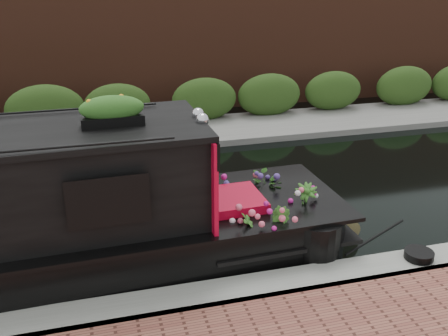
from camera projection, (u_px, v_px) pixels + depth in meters
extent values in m
plane|color=black|center=(148.00, 207.00, 9.70)|extent=(80.00, 80.00, 0.00)
cube|color=gray|center=(177.00, 313.00, 6.74)|extent=(40.00, 0.60, 0.50)
cube|color=slate|center=(129.00, 140.00, 13.45)|extent=(40.00, 2.40, 0.34)
cube|color=#284517|center=(126.00, 130.00, 14.26)|extent=(40.00, 1.10, 2.80)
cube|color=#4F281A|center=(121.00, 111.00, 16.14)|extent=(40.00, 1.00, 8.00)
cube|color=#BC0726|center=(200.00, 170.00, 7.54)|extent=(0.12, 1.85, 1.42)
cube|color=black|center=(109.00, 202.00, 6.34)|extent=(0.95, 0.06, 0.58)
cube|color=#BC0726|center=(235.00, 210.00, 7.96)|extent=(0.87, 0.97, 0.53)
sphere|color=silver|center=(202.00, 120.00, 7.10)|extent=(0.19, 0.19, 0.19)
sphere|color=silver|center=(198.00, 114.00, 7.37)|extent=(0.19, 0.19, 0.19)
cube|color=black|center=(113.00, 120.00, 6.92)|extent=(0.87, 0.31, 0.15)
ellipsoid|color=orange|center=(112.00, 107.00, 6.84)|extent=(0.95, 0.31, 0.25)
imported|color=#336A23|center=(248.00, 230.00, 7.34)|extent=(0.30, 0.35, 0.55)
imported|color=#336A23|center=(282.00, 227.00, 7.37)|extent=(0.41, 0.42, 0.60)
imported|color=#336A23|center=(268.00, 188.00, 8.66)|extent=(0.58, 0.51, 0.60)
imported|color=#336A23|center=(304.00, 204.00, 8.00)|extent=(0.51, 0.51, 0.68)
imported|color=#336A23|center=(215.00, 192.00, 8.58)|extent=(0.23, 0.31, 0.55)
cylinder|color=olive|center=(344.00, 225.00, 8.65)|extent=(0.37, 0.43, 0.37)
cylinder|color=black|center=(419.00, 255.00, 7.53)|extent=(0.44, 0.44, 0.12)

